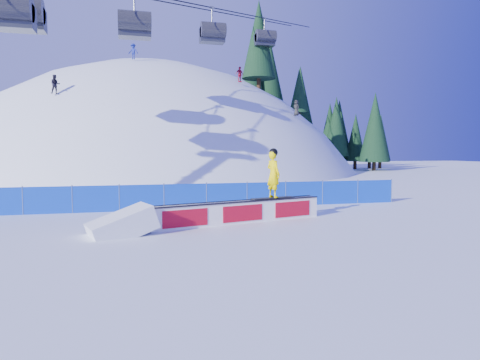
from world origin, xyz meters
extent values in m
plane|color=white|center=(0.00, 0.00, 0.00)|extent=(160.00, 160.00, 0.00)
sphere|color=white|center=(0.00, 42.00, -18.00)|extent=(64.00, 64.00, 64.00)
cylinder|color=#332214|center=(15.30, 36.47, 10.16)|extent=(0.50, 0.50, 1.40)
cone|color=black|center=(15.30, 36.47, 15.56)|extent=(4.23, 4.23, 9.61)
cylinder|color=#332214|center=(15.23, 42.93, 10.73)|extent=(0.50, 0.50, 1.40)
cone|color=black|center=(15.23, 42.93, 15.40)|extent=(3.58, 3.58, 8.15)
cylinder|color=#332214|center=(17.75, 36.07, 8.56)|extent=(0.50, 0.50, 1.40)
cone|color=black|center=(17.75, 36.07, 14.08)|extent=(4.33, 4.33, 9.84)
cylinder|color=#332214|center=(19.67, 42.91, 7.83)|extent=(0.50, 0.50, 1.40)
cone|color=black|center=(19.67, 42.91, 12.22)|extent=(3.34, 3.34, 7.59)
cylinder|color=#332214|center=(20.40, 38.86, 7.05)|extent=(0.50, 0.50, 1.40)
cone|color=black|center=(20.40, 38.86, 11.50)|extent=(3.38, 3.38, 7.69)
cylinder|color=#332214|center=(22.56, 38.82, 5.07)|extent=(0.50, 0.50, 1.40)
cone|color=black|center=(22.56, 38.82, 9.58)|extent=(3.45, 3.45, 7.83)
cylinder|color=#332214|center=(23.58, 39.74, 4.12)|extent=(0.50, 0.50, 1.40)
cone|color=black|center=(23.58, 39.74, 8.38)|extent=(3.23, 3.23, 7.33)
cylinder|color=#332214|center=(25.90, 39.69, 1.25)|extent=(0.50, 0.50, 1.40)
cone|color=black|center=(25.90, 39.69, 6.51)|extent=(4.10, 4.10, 9.33)
cylinder|color=#332214|center=(28.59, 40.28, 0.60)|extent=(0.50, 0.50, 1.40)
cone|color=black|center=(28.59, 40.28, 4.81)|extent=(3.18, 3.18, 7.22)
cylinder|color=#332214|center=(28.10, 43.81, 0.60)|extent=(0.50, 0.50, 1.40)
cone|color=black|center=(28.10, 43.81, 5.87)|extent=(4.11, 4.11, 9.34)
cylinder|color=#332214|center=(30.45, 39.56, 0.60)|extent=(0.50, 0.50, 1.40)
cone|color=black|center=(30.45, 39.56, 6.09)|extent=(4.30, 4.30, 9.78)
cylinder|color=#332214|center=(33.50, 36.37, 0.60)|extent=(0.50, 0.50, 1.40)
cone|color=black|center=(33.50, 36.37, 4.93)|extent=(3.29, 3.29, 7.47)
cylinder|color=#332214|center=(35.86, 38.51, 0.60)|extent=(0.50, 0.50, 1.40)
cone|color=black|center=(35.86, 38.51, 5.67)|extent=(3.94, 3.94, 8.95)
cube|color=#0A39BA|center=(0.00, 4.50, 0.60)|extent=(22.00, 0.03, 1.20)
cylinder|color=#435178|center=(-7.00, 4.50, 0.65)|extent=(0.05, 0.05, 1.30)
cylinder|color=#435178|center=(-5.00, 4.50, 0.65)|extent=(0.05, 0.05, 1.30)
cylinder|color=#435178|center=(-3.00, 4.50, 0.65)|extent=(0.05, 0.05, 1.30)
cylinder|color=#435178|center=(-1.00, 4.50, 0.65)|extent=(0.05, 0.05, 1.30)
cylinder|color=#435178|center=(1.00, 4.50, 0.65)|extent=(0.05, 0.05, 1.30)
cylinder|color=#435178|center=(3.00, 4.50, 0.65)|extent=(0.05, 0.05, 1.30)
cylinder|color=#435178|center=(5.00, 4.50, 0.65)|extent=(0.05, 0.05, 1.30)
cylinder|color=#435178|center=(7.00, 4.50, 0.65)|extent=(0.05, 0.05, 1.30)
cylinder|color=#435178|center=(9.00, 4.50, 0.65)|extent=(0.05, 0.05, 1.30)
cylinder|color=#435178|center=(11.00, 4.50, 0.65)|extent=(0.05, 0.05, 1.30)
cylinder|color=#282830|center=(-8.75, 10.55, 10.52)|extent=(2.40, 1.50, 1.50)
cylinder|color=#282830|center=(-2.00, 17.93, 12.36)|extent=(2.40, 1.50, 1.50)
cylinder|color=#282830|center=(5.50, 26.13, 14.40)|extent=(2.40, 1.50, 1.50)
cylinder|color=#282830|center=(13.75, 35.15, 16.64)|extent=(2.40, 1.50, 1.50)
cube|color=white|center=(1.53, 0.16, 0.40)|extent=(7.04, 2.38, 0.81)
cube|color=gray|center=(1.53, 0.16, 0.83)|extent=(6.98, 2.39, 0.04)
cube|color=black|center=(1.59, -0.06, 0.84)|extent=(6.92, 1.98, 0.05)
cube|color=black|center=(1.47, 0.39, 0.84)|extent=(6.92, 1.98, 0.05)
cube|color=red|center=(1.59, -0.06, 0.40)|extent=(6.58, 1.87, 0.61)
cube|color=red|center=(1.47, 0.39, 0.40)|extent=(6.58, 1.87, 0.61)
cube|color=black|center=(3.00, 0.58, 0.88)|extent=(1.93, 0.85, 0.04)
imported|color=#FFEA00|center=(3.00, 0.58, 1.82)|extent=(0.66, 0.79, 1.85)
sphere|color=black|center=(3.00, 0.58, 2.68)|extent=(0.34, 0.34, 0.34)
imported|color=black|center=(-8.72, 25.04, 8.52)|extent=(0.90, 0.76, 1.65)
imported|color=#BA1A37|center=(9.05, 29.62, 10.91)|extent=(1.05, 0.76, 1.65)
imported|color=navy|center=(-1.99, 32.84, 13.42)|extent=(1.22, 0.99, 1.65)
imported|color=black|center=(14.80, 27.65, 7.30)|extent=(0.78, 0.94, 1.65)
camera|label=1|loc=(-2.49, -15.49, 2.78)|focal=32.00mm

